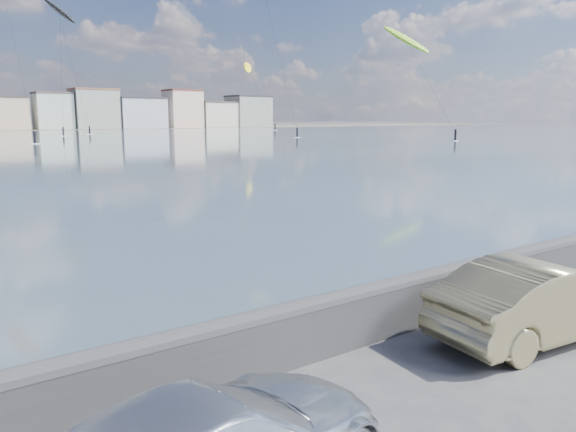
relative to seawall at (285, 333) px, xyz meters
name	(u,v)px	position (x,y,z in m)	size (l,w,h in m)	color
seawall	(285,333)	(0.00, 0.00, 0.00)	(400.00, 0.36, 1.08)	#28282B
car_champagne	(541,300)	(4.47, -1.74, 0.15)	(1.55, 4.44, 1.46)	tan
kitesurfer_3	(248,68)	(89.30, 143.89, 18.13)	(7.22, 16.73, 21.68)	yellow
kitesurfer_13	(60,12)	(29.39, 123.73, 25.45)	(7.17, 13.39, 29.90)	black
kitesurfer_17	(407,41)	(69.33, 61.04, 16.06)	(7.58, 12.63, 19.89)	#8CD826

